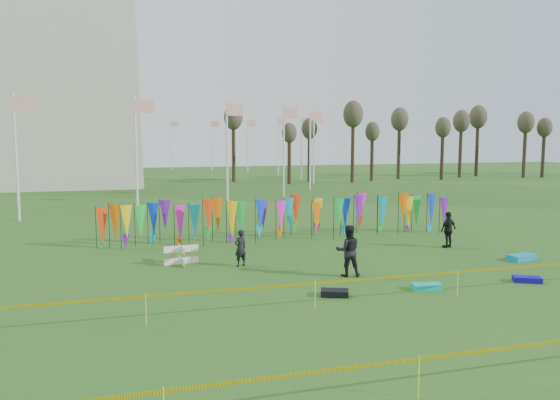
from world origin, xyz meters
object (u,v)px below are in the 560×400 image
object	(u,v)px
person_left	(240,248)
kite_bag_turquoise	(427,287)
person_right	(448,230)
kite_bag_blue	(527,279)
person_mid	(348,251)
kite_bag_teal	(522,257)
box_kite	(181,255)
kite_bag_black	(335,293)

from	to	relation	value
person_left	kite_bag_turquoise	world-z (taller)	person_left
person_right	kite_bag_blue	world-z (taller)	person_right
person_left	person_mid	distance (m)	4.48
person_mid	kite_bag_teal	size ratio (longest dim) A/B	1.56
kite_bag_turquoise	kite_bag_teal	distance (m)	6.98
kite_bag_blue	kite_bag_teal	xyz separation A→B (m)	(2.32, 3.04, 0.02)
kite_bag_blue	person_left	bearing A→B (deg)	150.75
person_right	kite_bag_teal	world-z (taller)	person_right
box_kite	kite_bag_turquoise	distance (m)	9.88
kite_bag_turquoise	kite_bag_blue	size ratio (longest dim) A/B	1.04
person_right	kite_bag_turquoise	xyz separation A→B (m)	(-4.84, -6.13, -0.76)
person_left	kite_bag_teal	world-z (taller)	person_left
person_right	kite_bag_turquoise	bearing A→B (deg)	32.97
person_left	person_right	bearing A→B (deg)	163.14
person_mid	kite_bag_black	distance (m)	2.87
kite_bag_blue	kite_bag_turquoise	bearing A→B (deg)	177.92
kite_bag_blue	person_mid	bearing A→B (deg)	156.10
box_kite	person_left	size ratio (longest dim) A/B	0.54
person_mid	kite_bag_teal	distance (m)	8.29
person_left	kite_bag_blue	world-z (taller)	person_left
box_kite	kite_bag_black	bearing A→B (deg)	-53.62
kite_bag_turquoise	kite_bag_black	xyz separation A→B (m)	(-3.34, 0.16, 0.01)
kite_bag_black	person_mid	bearing A→B (deg)	57.70
person_mid	kite_bag_blue	xyz separation A→B (m)	(5.91, -2.62, -0.87)
box_kite	person_left	xyz separation A→B (m)	(2.28, -0.96, 0.35)
box_kite	kite_bag_black	distance (m)	7.42
person_left	kite_bag_black	size ratio (longest dim) A/B	1.67
person_mid	person_right	distance (m)	7.65
kite_bag_black	kite_bag_teal	size ratio (longest dim) A/B	0.72
box_kite	kite_bag_teal	world-z (taller)	box_kite
person_right	kite_bag_black	size ratio (longest dim) A/B	1.90
box_kite	kite_bag_black	xyz separation A→B (m)	(4.40, -5.97, -0.30)
kite_bag_blue	kite_bag_teal	size ratio (longest dim) A/B	0.76
box_kite	kite_bag_turquoise	size ratio (longest dim) A/B	0.81
person_mid	kite_bag_turquoise	size ratio (longest dim) A/B	1.96
kite_bag_blue	kite_bag_teal	world-z (taller)	kite_bag_teal
person_left	person_mid	bearing A→B (deg)	120.82
person_mid	person_right	world-z (taller)	person_mid
kite_bag_black	box_kite	bearing A→B (deg)	126.38
person_mid	person_right	bearing A→B (deg)	-139.00
person_mid	kite_bag_blue	world-z (taller)	person_mid
box_kite	kite_bag_turquoise	bearing A→B (deg)	-38.38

